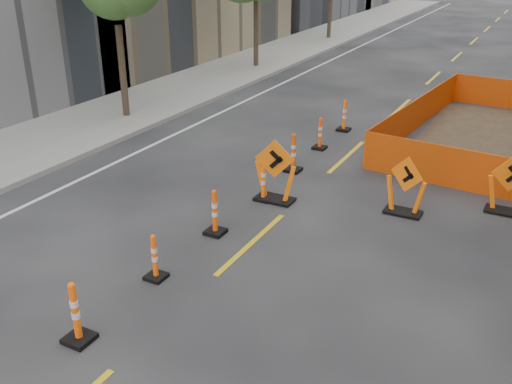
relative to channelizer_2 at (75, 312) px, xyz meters
The scene contains 13 objects.
ground_plane 1.11m from the channelizer_2, 11.73° to the left, with size 140.00×140.00×0.00m, color black.
sidewalk_left 14.63m from the channelizer_2, 123.48° to the left, with size 4.00×90.00×0.15m, color gray.
channelizer_2 is the anchor object (origin of this frame).
channelizer_3 2.10m from the channelizer_2, 90.98° to the left, with size 0.38×0.38×0.95m, color #FF510A, non-canonical shape.
channelizer_4 4.19m from the channelizer_2, 89.86° to the left, with size 0.42×0.42×1.06m, color #E54B09, non-canonical shape.
channelizer_5 6.28m from the channelizer_2, 88.83° to the left, with size 0.40×0.40×1.03m, color #FF5E0A, non-canonical shape.
channelizer_6 8.38m from the channelizer_2, 90.09° to the left, with size 0.44×0.44×1.11m, color #D94809, non-canonical shape.
channelizer_7 10.47m from the channelizer_2, 90.33° to the left, with size 0.40×0.40×1.01m, color #F7440A, non-canonical shape.
channelizer_8 12.57m from the channelizer_2, 90.16° to the left, with size 0.42×0.42×1.07m, color #FE570A, non-canonical shape.
chevron_sign_left 6.39m from the channelizer_2, 86.35° to the left, with size 1.07×0.64×1.61m, color orange, non-canonical shape.
chevron_sign_center 7.92m from the channelizer_2, 64.38° to the left, with size 0.97×0.58×1.45m, color #F8640A, non-canonical shape.
chevron_sign_right 10.00m from the channelizer_2, 56.28° to the left, with size 0.97×0.58×1.46m, color #EF5E0A, non-canonical shape.
safety_fence 14.46m from the channelizer_2, 71.00° to the left, with size 5.22×8.88×1.11m, color #DC4C0B, non-canonical shape.
Camera 1 is at (5.12, -5.46, 5.99)m, focal length 40.00 mm.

